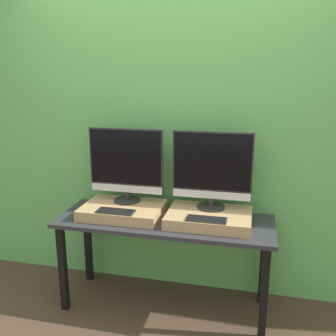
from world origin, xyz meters
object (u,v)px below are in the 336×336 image
Objects in this scene: keyboard_left at (116,211)px; keyboard_right at (207,219)px; monitor_right at (212,169)px; monitor_left at (126,164)px.

keyboard_left is 0.65m from keyboard_right.
monitor_right reaches higher than keyboard_right.
monitor_right is at bearing 20.68° from keyboard_left.
monitor_left is 2.11× the size of keyboard_right.
keyboard_right is (0.65, 0.00, 0.00)m from keyboard_left.
monitor_left is 1.00× the size of monitor_right.
monitor_left is at bearing 90.00° from keyboard_left.
monitor_right is at bearing 0.00° from monitor_left.
monitor_left is 0.65m from monitor_right.
monitor_left is 2.11× the size of keyboard_left.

